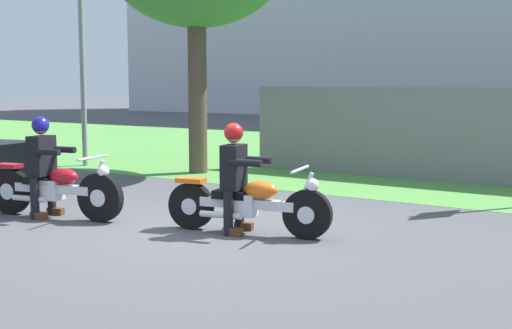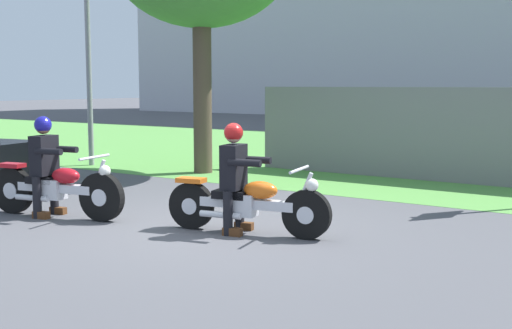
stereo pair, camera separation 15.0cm
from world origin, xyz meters
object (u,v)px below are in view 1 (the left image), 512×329
object	(u,v)px
rider_lead	(235,169)
streetlight_pole	(84,12)
motorcycle_follow	(54,189)
rider_follow	(43,159)
motorcycle_lead	(248,204)

from	to	relation	value
rider_lead	streetlight_pole	bearing A→B (deg)	138.74
motorcycle_follow	rider_follow	distance (m)	0.46
rider_follow	rider_lead	bearing A→B (deg)	1.05
streetlight_pole	rider_lead	bearing A→B (deg)	-29.48
motorcycle_follow	rider_follow	bearing A→B (deg)	179.21
motorcycle_lead	rider_follow	xyz separation A→B (m)	(-2.98, -0.67, 0.45)
motorcycle_follow	motorcycle_lead	bearing A→B (deg)	1.05
motorcycle_follow	rider_follow	xyz separation A→B (m)	(-0.17, -0.03, 0.42)
motorcycle_follow	streetlight_pole	distance (m)	6.70
rider_lead	rider_follow	size ratio (longest dim) A/B	0.98
rider_lead	rider_follow	distance (m)	2.89
rider_lead	motorcycle_follow	distance (m)	2.75
rider_lead	streetlight_pole	world-z (taller)	streetlight_pole
motorcycle_follow	rider_follow	world-z (taller)	rider_follow
rider_lead	rider_follow	bearing A→B (deg)	-178.95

